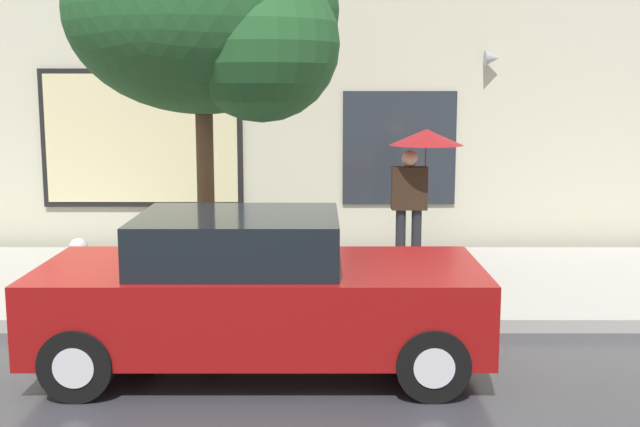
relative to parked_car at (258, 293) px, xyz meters
name	(u,v)px	position (x,y,z in m)	size (l,w,h in m)	color
ground_plane	(157,365)	(-0.99, 0.06, -0.73)	(60.00, 60.00, 0.00)	#333338
sidewalk	(203,282)	(-0.99, 3.06, -0.65)	(20.00, 4.00, 0.15)	#A3A099
building_facade	(220,35)	(-1.00, 5.56, 2.75)	(20.00, 0.67, 7.00)	beige
parked_car	(258,293)	(0.00, 0.00, 0.00)	(4.14, 1.84, 1.49)	maroon
fire_hydrant	(81,267)	(-2.33, 2.14, -0.24)	(0.30, 0.44, 0.70)	white
pedestrian_with_umbrella	(422,158)	(1.98, 3.57, 0.97)	(1.02, 1.02, 1.95)	black
street_tree	(215,18)	(-0.59, 1.76, 2.69)	(3.09, 2.62, 4.52)	#4C3823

